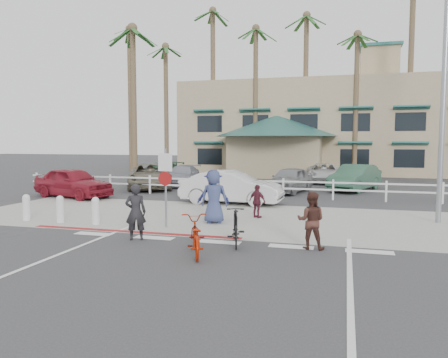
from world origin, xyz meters
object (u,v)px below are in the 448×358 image
(bike_black, at_px, (236,227))
(car_white_sedan, at_px, (231,187))
(sign_post, at_px, (166,184))
(bike_red, at_px, (195,236))
(car_red_compact, at_px, (73,182))

(bike_black, bearing_deg, car_white_sedan, -89.91)
(bike_black, bearing_deg, sign_post, -47.92)
(car_white_sedan, bearing_deg, sign_post, 175.89)
(sign_post, distance_m, car_white_sedan, 5.88)
(bike_red, xyz_separation_m, car_white_sedan, (-1.39, 8.85, 0.28))
(bike_red, xyz_separation_m, car_red_compact, (-9.67, 8.92, 0.28))
(sign_post, xyz_separation_m, bike_red, (2.09, -3.05, -0.97))
(sign_post, bearing_deg, car_red_compact, 142.26)
(bike_black, height_order, car_red_compact, car_red_compact)
(car_white_sedan, distance_m, car_red_compact, 8.28)
(sign_post, height_order, bike_red, sign_post)
(bike_black, distance_m, car_white_sedan, 7.88)
(sign_post, height_order, car_white_sedan, sign_post)
(sign_post, relative_size, car_red_compact, 0.65)
(bike_red, height_order, bike_black, bike_black)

